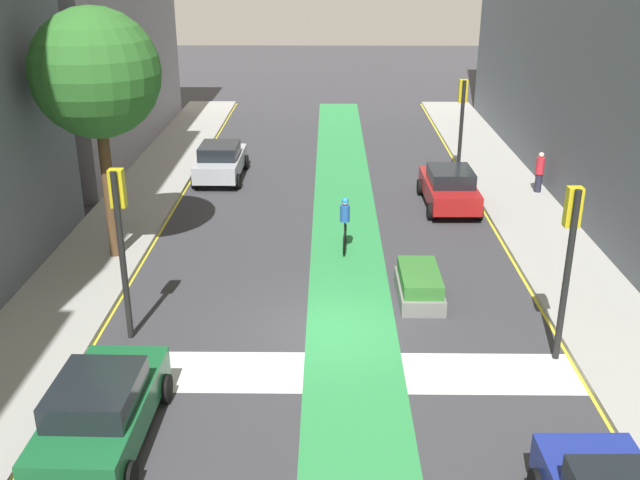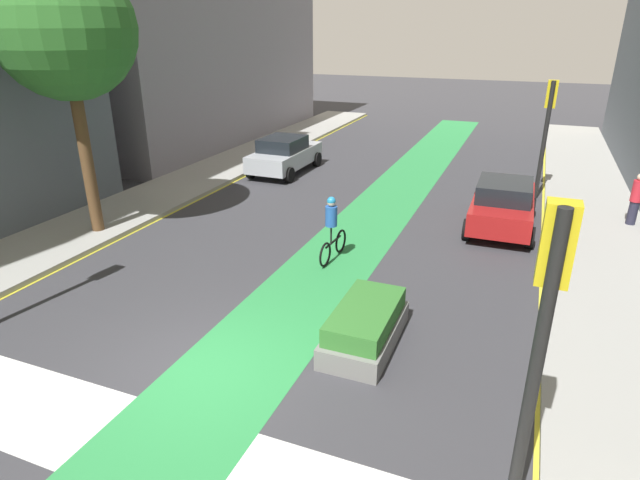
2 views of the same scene
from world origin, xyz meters
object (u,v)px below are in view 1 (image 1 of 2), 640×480
at_px(traffic_signal_near_left, 120,223).
at_px(cyclist_in_lane, 345,222).
at_px(street_tree_near, 96,74).
at_px(car_silver_left_far, 220,161).
at_px(car_green_left_near, 101,410).
at_px(car_red_right_far, 449,187).
at_px(pedestrian_sidewalk_right_a, 540,172).
at_px(traffic_signal_near_right, 570,242).
at_px(median_planter, 419,285).
at_px(traffic_signal_far_right, 462,110).

bearing_deg(traffic_signal_near_left, cyclist_in_lane, 45.83).
bearing_deg(street_tree_near, car_silver_left_far, 76.15).
xyz_separation_m(traffic_signal_near_left, street_tree_near, (-1.76, 4.97, 2.81)).
bearing_deg(car_green_left_near, car_silver_left_far, 90.48).
relative_size(traffic_signal_near_left, car_red_right_far, 1.06).
distance_m(car_green_left_near, pedestrian_sidewalk_right_a, 20.78).
bearing_deg(car_red_right_far, street_tree_near, -155.56).
height_order(traffic_signal_near_right, median_planter, traffic_signal_near_right).
bearing_deg(median_planter, car_silver_left_far, 122.25).
height_order(traffic_signal_near_right, car_red_right_far, traffic_signal_near_right).
bearing_deg(car_green_left_near, pedestrian_sidewalk_right_a, 51.03).
bearing_deg(traffic_signal_near_right, car_silver_left_far, 124.96).
distance_m(traffic_signal_far_right, car_silver_left_far, 10.59).
height_order(car_red_right_far, pedestrian_sidewalk_right_a, pedestrian_sidewalk_right_a).
relative_size(traffic_signal_far_right, car_green_left_near, 1.00).
distance_m(car_red_right_far, median_planter, 8.24).
bearing_deg(median_planter, traffic_signal_far_right, 75.65).
relative_size(car_green_left_near, car_red_right_far, 1.00).
height_order(traffic_signal_near_left, median_planter, traffic_signal_near_left).
bearing_deg(traffic_signal_near_left, traffic_signal_near_right, -4.87).
relative_size(street_tree_near, median_planter, 3.11).
relative_size(traffic_signal_far_right, car_silver_left_far, 1.01).
xyz_separation_m(car_red_right_far, median_planter, (-2.05, -7.98, -0.40)).
relative_size(traffic_signal_near_right, street_tree_near, 0.56).
relative_size(traffic_signal_far_right, pedestrian_sidewalk_right_a, 2.58).
bearing_deg(traffic_signal_far_right, cyclist_in_lane, -121.71).
xyz_separation_m(traffic_signal_near_left, median_planter, (7.74, 2.24, -2.72)).
bearing_deg(traffic_signal_near_left, traffic_signal_far_right, 52.62).
height_order(traffic_signal_near_right, street_tree_near, street_tree_near).
bearing_deg(cyclist_in_lane, pedestrian_sidewalk_right_a, 36.28).
height_order(car_silver_left_far, cyclist_in_lane, cyclist_in_lane).
height_order(traffic_signal_near_left, pedestrian_sidewalk_right_a, traffic_signal_near_left).
relative_size(car_green_left_near, cyclist_in_lane, 2.28).
bearing_deg(traffic_signal_near_left, pedestrian_sidewalk_right_a, 40.59).
xyz_separation_m(car_silver_left_far, car_green_left_near, (0.15, -18.31, 0.00)).
distance_m(car_silver_left_far, car_green_left_near, 18.31).
xyz_separation_m(car_green_left_near, pedestrian_sidewalk_right_a, (13.07, 16.16, 0.19)).
distance_m(traffic_signal_near_right, cyclist_in_lane, 8.69).
height_order(traffic_signal_near_right, car_silver_left_far, traffic_signal_near_right).
bearing_deg(traffic_signal_far_right, car_red_right_far, -104.26).
distance_m(cyclist_in_lane, median_planter, 4.19).
relative_size(pedestrian_sidewalk_right_a, street_tree_near, 0.21).
bearing_deg(street_tree_near, traffic_signal_near_right, -25.19).
bearing_deg(car_green_left_near, cyclist_in_lane, 63.70).
height_order(car_silver_left_far, car_red_right_far, same).
relative_size(car_red_right_far, median_planter, 1.69).
bearing_deg(median_planter, traffic_signal_near_right, -46.46).
xyz_separation_m(cyclist_in_lane, street_tree_near, (-7.43, -0.87, 4.96)).
bearing_deg(traffic_signal_near_left, car_silver_left_far, 88.25).
relative_size(car_red_right_far, street_tree_near, 0.55).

